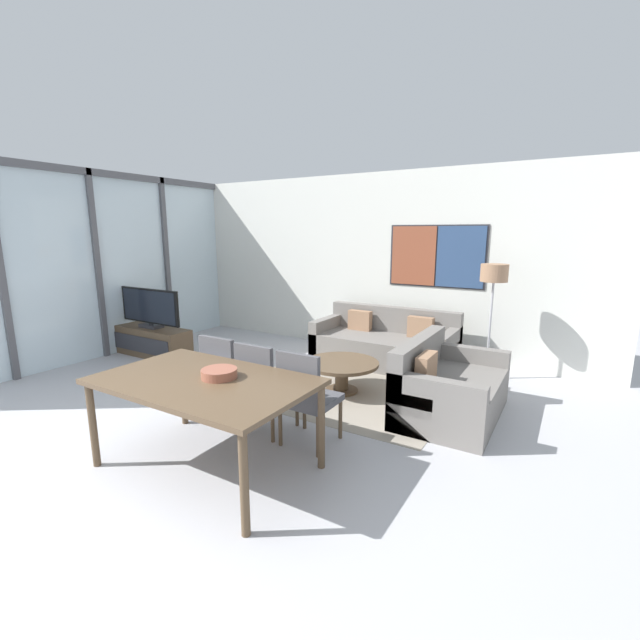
% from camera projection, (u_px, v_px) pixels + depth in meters
% --- Properties ---
extents(ground_plane, '(24.00, 24.00, 0.00)m').
position_uv_depth(ground_plane, '(41.00, 513.00, 2.96)').
color(ground_plane, '#B2B2B7').
extents(wall_back, '(7.43, 0.09, 2.80)m').
position_uv_depth(wall_back, '(365.00, 263.00, 6.91)').
color(wall_back, silver).
rests_on(wall_back, ground_plane).
extents(window_wall_left, '(0.07, 5.08, 2.80)m').
position_uv_depth(window_wall_left, '(96.00, 257.00, 6.39)').
color(window_wall_left, silver).
rests_on(window_wall_left, ground_plane).
extents(area_rug, '(2.57, 1.83, 0.01)m').
position_uv_depth(area_rug, '(341.00, 391.00, 5.19)').
color(area_rug, gray).
rests_on(area_rug, ground_plane).
extents(tv_console, '(1.36, 0.43, 0.45)m').
position_uv_depth(tv_console, '(152.00, 341.00, 6.67)').
color(tv_console, brown).
rests_on(tv_console, ground_plane).
extents(television, '(1.26, 0.20, 0.61)m').
position_uv_depth(television, '(150.00, 308.00, 6.56)').
color(television, '#2D2D33').
rests_on(television, tv_console).
extents(sofa_main, '(2.02, 0.91, 0.80)m').
position_uv_depth(sofa_main, '(386.00, 345.00, 6.28)').
color(sofa_main, slate).
rests_on(sofa_main, ground_plane).
extents(sofa_side, '(0.91, 1.43, 0.80)m').
position_uv_depth(sofa_side, '(445.00, 390.00, 4.51)').
color(sofa_side, slate).
rests_on(sofa_side, ground_plane).
extents(coffee_table, '(0.89, 0.89, 0.38)m').
position_uv_depth(coffee_table, '(342.00, 369.00, 5.14)').
color(coffee_table, brown).
rests_on(coffee_table, ground_plane).
extents(dining_table, '(1.73, 1.06, 0.76)m').
position_uv_depth(dining_table, '(204.00, 387.00, 3.40)').
color(dining_table, brown).
rests_on(dining_table, ground_plane).
extents(dining_chair_left, '(0.46, 0.46, 0.90)m').
position_uv_depth(dining_chair_left, '(226.00, 373.00, 4.34)').
color(dining_chair_left, '#4C4C51').
rests_on(dining_chair_left, ground_plane).
extents(dining_chair_centre, '(0.46, 0.46, 0.90)m').
position_uv_depth(dining_chair_centre, '(263.00, 383.00, 4.05)').
color(dining_chair_centre, '#4C4C51').
rests_on(dining_chair_centre, ground_plane).
extents(dining_chair_right, '(0.46, 0.46, 0.90)m').
position_uv_depth(dining_chair_right, '(306.00, 394.00, 3.79)').
color(dining_chair_right, '#4C4C51').
rests_on(dining_chair_right, ground_plane).
extents(fruit_bowl, '(0.29, 0.29, 0.07)m').
position_uv_depth(fruit_bowl, '(219.00, 373.00, 3.41)').
color(fruit_bowl, '#995642').
rests_on(fruit_bowl, dining_table).
extents(floor_lamp, '(0.33, 0.33, 1.51)m').
position_uv_depth(floor_lamp, '(493.00, 283.00, 5.39)').
color(floor_lamp, '#2D2D33').
rests_on(floor_lamp, ground_plane).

